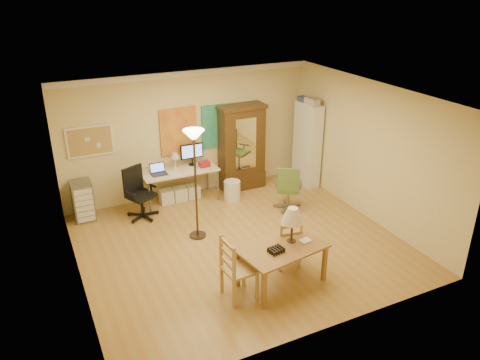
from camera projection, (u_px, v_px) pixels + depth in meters
name	position (u px, v px, depth m)	size (l,w,h in m)	color
floor	(240.00, 244.00, 8.46)	(5.50, 5.50, 0.00)	#A7763B
crown_molding	(187.00, 73.00, 9.42)	(5.50, 0.08, 0.12)	white
corkboard	(90.00, 141.00, 9.08)	(0.90, 0.04, 0.62)	#A98C4F
art_panel_left	(178.00, 131.00, 9.81)	(0.80, 0.04, 1.00)	yellow
art_panel_right	(218.00, 126.00, 10.17)	(0.75, 0.04, 0.95)	teal
dining_table	(286.00, 238.00, 7.13)	(1.43, 0.99, 1.24)	brown
ladder_chair_back	(287.00, 244.00, 7.69)	(0.46, 0.44, 0.86)	#A68B4C
ladder_chair_left	(237.00, 270.00, 6.89)	(0.47, 0.49, 1.02)	#A68B4C
torchiere_lamp	(194.00, 153.00, 8.05)	(0.38, 0.38, 2.06)	#3D2D18
computer_desk	(181.00, 182.00, 9.92)	(1.59, 0.70, 1.20)	#C4BA8F
office_chair_black	(141.00, 204.00, 9.30)	(0.64, 0.64, 1.04)	black
office_chair_green	(288.00, 198.00, 9.60)	(0.62, 0.62, 0.98)	slate
drawer_cart	(83.00, 201.00, 9.19)	(0.39, 0.47, 0.78)	slate
armoire	(242.00, 153.00, 10.41)	(1.04, 0.49, 1.91)	#32210D
bookshelf	(307.00, 144.00, 10.57)	(0.28, 0.76, 1.90)	white
wastebin	(232.00, 191.00, 10.01)	(0.35, 0.35, 0.44)	silver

